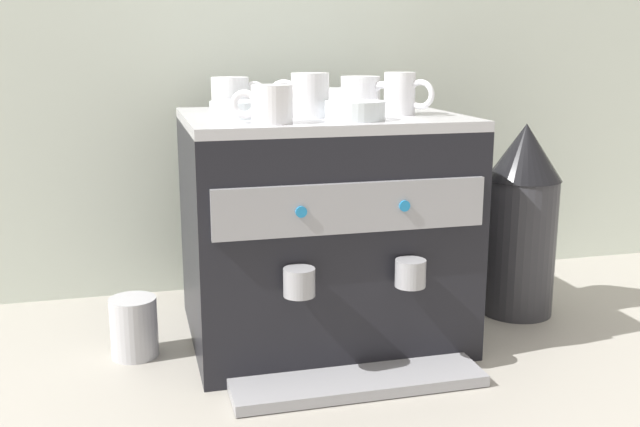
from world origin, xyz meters
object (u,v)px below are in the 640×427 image
object	(u,v)px
ceramic_cup_2	(270,104)
ceramic_bowl_3	(290,103)
milk_pitcher	(134,327)
ceramic_bowl_2	(240,110)
coffee_grinder	(521,219)
ceramic_cup_1	(308,95)
espresso_machine	(321,228)
ceramic_bowl_0	(355,111)
ceramic_cup_3	(402,94)
ceramic_bowl_1	(346,98)
ceramic_cup_4	(232,95)
ceramic_cup_0	(362,94)

from	to	relation	value
ceramic_cup_2	ceramic_bowl_3	world-z (taller)	ceramic_cup_2
ceramic_bowl_3	milk_pitcher	world-z (taller)	ceramic_bowl_3
ceramic_bowl_2	coffee_grinder	size ratio (longest dim) A/B	0.27
ceramic_cup_1	ceramic_cup_2	bearing A→B (deg)	-134.40
espresso_machine	ceramic_cup_1	bearing A→B (deg)	-125.02
espresso_machine	ceramic_bowl_0	distance (m)	0.29
espresso_machine	ceramic_cup_3	distance (m)	0.32
ceramic_cup_2	ceramic_bowl_2	world-z (taller)	ceramic_cup_2
ceramic_cup_2	ceramic_bowl_1	world-z (taller)	ceramic_cup_2
ceramic_cup_1	ceramic_bowl_3	bearing A→B (deg)	97.82
ceramic_bowl_2	ceramic_bowl_3	xyz separation A→B (m)	(0.11, 0.07, 0.01)
espresso_machine	ceramic_bowl_0	size ratio (longest dim) A/B	4.97
ceramic_bowl_1	ceramic_cup_4	bearing A→B (deg)	-167.24
ceramic_cup_1	ceramic_bowl_0	world-z (taller)	ceramic_cup_1
espresso_machine	ceramic_bowl_2	distance (m)	0.30
espresso_machine	ceramic_cup_3	size ratio (longest dim) A/B	6.29
ceramic_cup_1	milk_pitcher	xyz separation A→B (m)	(-0.35, 0.03, -0.45)
ceramic_bowl_0	ceramic_bowl_3	world-z (taller)	ceramic_bowl_3
ceramic_cup_1	ceramic_bowl_0	xyz separation A→B (m)	(0.07, -0.08, -0.03)
ceramic_bowl_0	ceramic_bowl_1	xyz separation A→B (m)	(0.06, 0.27, 0.00)
espresso_machine	ceramic_bowl_3	world-z (taller)	ceramic_bowl_3
ceramic_bowl_1	coffee_grinder	bearing A→B (deg)	-19.02
ceramic_cup_3	ceramic_cup_0	bearing A→B (deg)	120.80
espresso_machine	coffee_grinder	distance (m)	0.47
ceramic_cup_0	ceramic_cup_4	size ratio (longest dim) A/B	0.93
ceramic_cup_2	ceramic_bowl_2	distance (m)	0.13
ceramic_bowl_2	coffee_grinder	bearing A→B (deg)	3.70
ceramic_cup_0	ceramic_cup_3	bearing A→B (deg)	-59.20
espresso_machine	milk_pitcher	xyz separation A→B (m)	(-0.39, -0.02, -0.17)
milk_pitcher	ceramic_bowl_0	bearing A→B (deg)	-14.85
ceramic_bowl_0	ceramic_bowl_2	bearing A→B (deg)	152.52
ceramic_bowl_0	ceramic_cup_0	bearing A→B (deg)	68.04
ceramic_cup_0	ceramic_bowl_2	xyz separation A→B (m)	(-0.26, -0.06, -0.02)
milk_pitcher	ceramic_bowl_2	bearing A→B (deg)	-2.07
ceramic_cup_4	coffee_grinder	size ratio (longest dim) A/B	0.27
ceramic_cup_3	ceramic_bowl_1	bearing A→B (deg)	105.61
ceramic_bowl_2	milk_pitcher	bearing A→B (deg)	177.93
ceramic_cup_4	ceramic_cup_2	bearing A→B (deg)	-81.77
ceramic_cup_3	ceramic_bowl_1	world-z (taller)	ceramic_cup_3
ceramic_cup_0	coffee_grinder	distance (m)	0.47
ceramic_cup_2	coffee_grinder	bearing A→B (deg)	15.01
espresso_machine	ceramic_bowl_1	xyz separation A→B (m)	(0.09, 0.14, 0.26)
ceramic_bowl_0	ceramic_bowl_2	distance (m)	0.22
ceramic_cup_4	coffee_grinder	world-z (taller)	ceramic_cup_4
ceramic_cup_0	ceramic_cup_1	bearing A→B (deg)	-147.48
espresso_machine	ceramic_cup_1	world-z (taller)	ceramic_cup_1
ceramic_cup_3	ceramic_cup_4	bearing A→B (deg)	156.05
espresso_machine	ceramic_cup_2	size ratio (longest dim) A/B	5.08
ceramic_cup_0	milk_pitcher	world-z (taller)	ceramic_cup_0
ceramic_cup_4	ceramic_bowl_0	distance (m)	0.29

